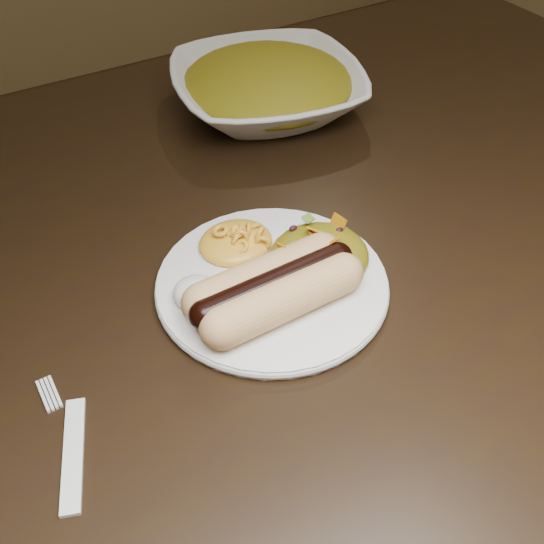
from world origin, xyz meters
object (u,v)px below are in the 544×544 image
table (195,324)px  plate (272,284)px  serving_bowl (268,91)px  fork (73,454)px

table → plate: bearing=-52.8°
table → serving_bowl: serving_bowl is taller
fork → serving_bowl: 0.54m
plate → fork: plate is taller
table → fork: bearing=-137.5°
serving_bowl → fork: bearing=-136.3°
table → plate: plate is taller
table → plate: size_ratio=7.16×
fork → serving_bowl: (0.39, 0.38, 0.03)m
plate → fork: bearing=-160.6°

